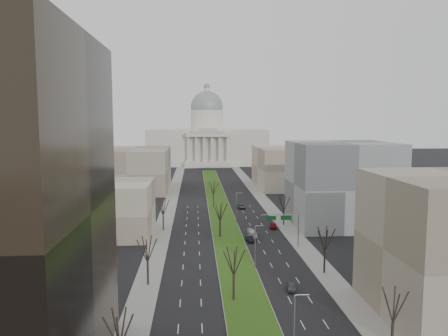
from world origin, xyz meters
name	(u,v)px	position (x,y,z in m)	size (l,w,h in m)	color
ground	(219,207)	(0.00, 120.00, 0.00)	(600.00, 600.00, 0.00)	black
median	(219,207)	(0.00, 118.99, 0.10)	(8.00, 222.03, 0.20)	#999993
sidewalk_left	(164,224)	(-17.50, 95.00, 0.07)	(5.00, 330.00, 0.15)	gray
sidewalk_right	(283,222)	(17.50, 95.00, 0.07)	(5.00, 330.00, 0.15)	gray
capitol	(207,140)	(0.00, 269.59, 16.31)	(80.00, 46.00, 55.00)	beige
building_beige_left	(102,209)	(-33.00, 85.00, 7.00)	(26.00, 22.00, 14.00)	tan
building_grey_right	(341,184)	(34.00, 92.00, 12.00)	(28.00, 26.00, 24.00)	slate
building_far_left	(134,169)	(-35.00, 160.00, 9.00)	(30.00, 40.00, 18.00)	gray
building_far_right	(290,167)	(35.00, 165.00, 9.00)	(30.00, 40.00, 18.00)	tan
tree_left_near	(119,328)	(-17.20, 18.00, 6.61)	(5.10, 5.10, 9.18)	black
tree_left_mid	(147,248)	(-17.20, 48.00, 7.00)	(5.40, 5.40, 9.72)	black
tree_left_far	(163,206)	(-17.20, 88.00, 6.84)	(5.28, 5.28, 9.50)	black
tree_right_near	(394,304)	(17.20, 22.00, 6.69)	(5.16, 5.16, 9.29)	black
tree_right_mid	(325,238)	(17.20, 52.00, 7.16)	(5.52, 5.52, 9.94)	black
tree_right_far	(284,203)	(17.20, 92.00, 6.53)	(5.04, 5.04, 9.07)	black
tree_median_a	(234,260)	(-2.00, 40.00, 7.00)	(5.40, 5.40, 9.72)	black
tree_median_b	(220,211)	(-2.00, 80.00, 7.00)	(5.40, 5.40, 9.72)	black
tree_median_c	(213,187)	(-2.00, 120.00, 7.00)	(5.40, 5.40, 9.72)	black
streetlamp_median_a	(295,328)	(3.76, 20.00, 4.81)	(1.90, 0.20, 9.16)	gray
streetlamp_median_b	(255,247)	(3.76, 55.00, 4.81)	(1.90, 0.20, 9.16)	gray
streetlamp_median_c	(237,207)	(3.76, 95.00, 4.81)	(1.90, 0.20, 9.16)	gray
mast_arm_signs	(287,222)	(13.49, 70.03, 6.11)	(9.12, 0.24, 8.09)	gray
car_grey_near	(291,287)	(8.75, 43.79, 0.68)	(1.59, 3.96, 1.35)	#484B4F
car_black	(250,239)	(5.22, 75.67, 0.69)	(1.45, 4.17, 1.37)	black
car_red	(273,226)	(13.50, 88.68, 0.70)	(1.96, 4.82, 1.40)	#650D0E
car_grey_far	(241,206)	(7.53, 116.99, 0.71)	(2.36, 5.11, 1.42)	#43454A
box_van	(252,233)	(6.45, 80.14, 0.88)	(1.48, 6.34, 1.77)	white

